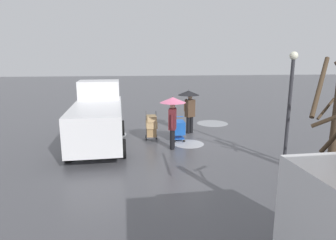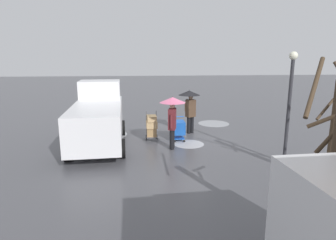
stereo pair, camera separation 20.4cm
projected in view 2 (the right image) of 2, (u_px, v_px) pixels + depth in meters
The scene contains 13 objects.
ground_plane at pixel (179, 139), 13.26m from camera, with size 90.00×90.00×0.00m, color #4C4C51.
slush_patch_near_cluster at pixel (189, 144), 12.46m from camera, with size 1.32×1.32×0.01m, color #ADAFB5.
slush_patch_under_van at pixel (214, 123), 16.28m from camera, with size 1.74×1.74×0.01m, color #999BA0.
slush_patch_mid_street at pixel (105, 135), 13.93m from camera, with size 2.11×2.11×0.01m, color silver.
slush_patch_far_side at pixel (95, 151), 11.49m from camera, with size 1.85×1.85×0.01m, color #999BA0.
cargo_van_parked_right at pixel (98, 117), 12.18m from camera, with size 2.41×5.44×2.60m.
shopping_cart_vendor at pixel (179, 128), 12.90m from camera, with size 0.58×0.82×1.02m.
hand_dolly_boxes at pixel (152, 126), 12.79m from camera, with size 0.53×0.71×1.32m.
pedestrian_pink_side at pixel (190, 102), 13.90m from camera, with size 1.04×1.04×2.15m.
pedestrian_black_side at pixel (172, 110), 11.56m from camera, with size 1.04×1.04×2.15m.
bare_tree_near at pixel (335, 128), 8.24m from camera, with size 0.94×0.98×3.58m.
bare_tree_far at pixel (334, 171), 5.15m from camera, with size 1.62×1.00×3.69m.
street_lamp at pixel (290, 96), 9.78m from camera, with size 0.28×0.28×3.86m.
Camera 2 is at (1.74, 12.66, 3.69)m, focal length 30.87 mm.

